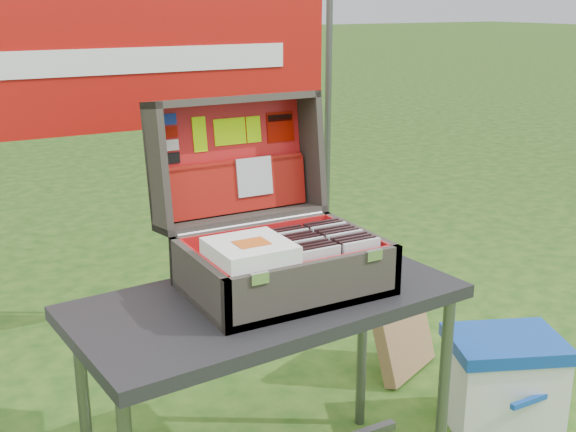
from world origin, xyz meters
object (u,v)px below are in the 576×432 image
table (268,402)px  cardboard_box (402,331)px  suitcase (273,198)px  cooler (502,381)px

table → cardboard_box: size_ratio=3.02×
table → cardboard_box: bearing=23.1°
suitcase → cooler: suitcase is taller
table → suitcase: size_ratio=2.01×
table → suitcase: 0.63m
cardboard_box → suitcase: bearing=-178.5°
suitcase → cardboard_box: (0.82, 0.39, -0.78)m
suitcase → cardboard_box: suitcase is taller
cooler → suitcase: bearing=-164.7°
table → cardboard_box: table is taller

